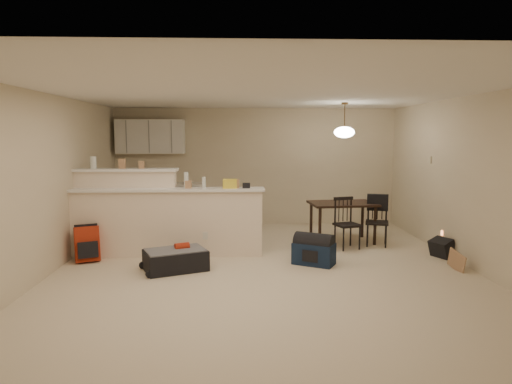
{
  "coord_description": "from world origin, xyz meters",
  "views": [
    {
      "loc": [
        -0.37,
        -6.32,
        1.92
      ],
      "look_at": [
        -0.1,
        0.7,
        1.05
      ],
      "focal_mm": 32.0,
      "sensor_mm": 36.0,
      "label": 1
    }
  ],
  "objects_px": {
    "pendant_lamp": "(344,132)",
    "navy_duffel": "(314,254)",
    "dining_table": "(342,207)",
    "red_backpack": "(87,244)",
    "dining_chair_far": "(377,221)",
    "dining_chair_near": "(347,223)",
    "black_daypack": "(442,248)",
    "suitcase": "(176,260)"
  },
  "relations": [
    {
      "from": "pendant_lamp",
      "to": "navy_duffel",
      "type": "relative_size",
      "value": 1.03
    },
    {
      "from": "dining_table",
      "to": "red_backpack",
      "type": "bearing_deg",
      "value": -170.08
    },
    {
      "from": "dining_table",
      "to": "dining_chair_far",
      "type": "distance_m",
      "value": 0.66
    },
    {
      "from": "red_backpack",
      "to": "navy_duffel",
      "type": "xyz_separation_m",
      "value": [
        3.45,
        -0.31,
        -0.1
      ]
    },
    {
      "from": "dining_table",
      "to": "pendant_lamp",
      "type": "bearing_deg",
      "value": -31.8
    },
    {
      "from": "dining_chair_near",
      "to": "navy_duffel",
      "type": "distance_m",
      "value": 1.22
    },
    {
      "from": "red_backpack",
      "to": "navy_duffel",
      "type": "relative_size",
      "value": 0.9
    },
    {
      "from": "dining_table",
      "to": "black_daypack",
      "type": "relative_size",
      "value": 3.7
    },
    {
      "from": "suitcase",
      "to": "dining_chair_near",
      "type": "bearing_deg",
      "value": 0.04
    },
    {
      "from": "suitcase",
      "to": "navy_duffel",
      "type": "relative_size",
      "value": 1.42
    },
    {
      "from": "dining_table",
      "to": "black_daypack",
      "type": "distance_m",
      "value": 1.83
    },
    {
      "from": "red_backpack",
      "to": "navy_duffel",
      "type": "distance_m",
      "value": 3.47
    },
    {
      "from": "red_backpack",
      "to": "pendant_lamp",
      "type": "bearing_deg",
      "value": -7.32
    },
    {
      "from": "dining_chair_near",
      "to": "dining_chair_far",
      "type": "height_order",
      "value": "same"
    },
    {
      "from": "dining_chair_near",
      "to": "black_daypack",
      "type": "relative_size",
      "value": 2.65
    },
    {
      "from": "pendant_lamp",
      "to": "black_daypack",
      "type": "height_order",
      "value": "pendant_lamp"
    },
    {
      "from": "navy_duffel",
      "to": "dining_chair_far",
      "type": "bearing_deg",
      "value": 69.85
    },
    {
      "from": "black_daypack",
      "to": "dining_chair_near",
      "type": "bearing_deg",
      "value": 39.65
    },
    {
      "from": "dining_table",
      "to": "red_backpack",
      "type": "height_order",
      "value": "dining_table"
    },
    {
      "from": "suitcase",
      "to": "pendant_lamp",
      "type": "bearing_deg",
      "value": 8.16
    },
    {
      "from": "dining_table",
      "to": "dining_chair_near",
      "type": "xyz_separation_m",
      "value": [
        -0.03,
        -0.51,
        -0.2
      ]
    },
    {
      "from": "dining_table",
      "to": "dining_chair_far",
      "type": "height_order",
      "value": "dining_chair_far"
    },
    {
      "from": "dining_chair_far",
      "to": "suitcase",
      "type": "relative_size",
      "value": 1.03
    },
    {
      "from": "dining_table",
      "to": "navy_duffel",
      "type": "relative_size",
      "value": 2.03
    },
    {
      "from": "suitcase",
      "to": "black_daypack",
      "type": "distance_m",
      "value": 4.16
    },
    {
      "from": "dining_chair_far",
      "to": "pendant_lamp",
      "type": "bearing_deg",
      "value": 166.59
    },
    {
      "from": "dining_chair_far",
      "to": "black_daypack",
      "type": "xyz_separation_m",
      "value": [
        0.8,
        -0.82,
        -0.29
      ]
    },
    {
      "from": "dining_chair_near",
      "to": "dining_chair_far",
      "type": "xyz_separation_m",
      "value": [
        0.57,
        0.19,
        -0.0
      ]
    },
    {
      "from": "pendant_lamp",
      "to": "red_backpack",
      "type": "distance_m",
      "value": 4.69
    },
    {
      "from": "pendant_lamp",
      "to": "navy_duffel",
      "type": "height_order",
      "value": "pendant_lamp"
    },
    {
      "from": "pendant_lamp",
      "to": "suitcase",
      "type": "bearing_deg",
      "value": -149.25
    },
    {
      "from": "navy_duffel",
      "to": "pendant_lamp",
      "type": "bearing_deg",
      "value": 91.27
    },
    {
      "from": "dining_chair_far",
      "to": "navy_duffel",
      "type": "xyz_separation_m",
      "value": [
        -1.29,
        -1.13,
        -0.27
      ]
    },
    {
      "from": "black_daypack",
      "to": "pendant_lamp",
      "type": "bearing_deg",
      "value": 24.15
    },
    {
      "from": "pendant_lamp",
      "to": "red_backpack",
      "type": "height_order",
      "value": "pendant_lamp"
    },
    {
      "from": "dining_chair_near",
      "to": "red_backpack",
      "type": "xyz_separation_m",
      "value": [
        -4.18,
        -0.63,
        -0.17
      ]
    },
    {
      "from": "suitcase",
      "to": "red_backpack",
      "type": "height_order",
      "value": "red_backpack"
    },
    {
      "from": "dining_chair_near",
      "to": "navy_duffel",
      "type": "xyz_separation_m",
      "value": [
        -0.73,
        -0.94,
        -0.27
      ]
    },
    {
      "from": "black_daypack",
      "to": "suitcase",
      "type": "bearing_deg",
      "value": 71.59
    },
    {
      "from": "suitcase",
      "to": "black_daypack",
      "type": "relative_size",
      "value": 2.58
    },
    {
      "from": "dining_chair_far",
      "to": "red_backpack",
      "type": "height_order",
      "value": "dining_chair_far"
    },
    {
      "from": "black_daypack",
      "to": "dining_chair_far",
      "type": "bearing_deg",
      "value": 18.81
    }
  ]
}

